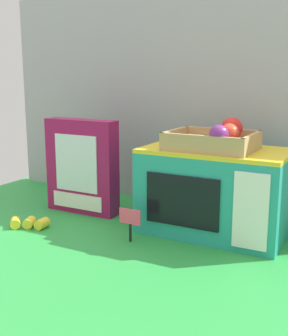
{
  "coord_description": "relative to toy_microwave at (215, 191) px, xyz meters",
  "views": [
    {
      "loc": [
        0.62,
        -1.26,
        0.49
      ],
      "look_at": [
        -0.06,
        -0.0,
        0.18
      ],
      "focal_mm": 47.81,
      "sensor_mm": 36.0,
      "label": 1
    }
  ],
  "objects": [
    {
      "name": "loose_toy_banana",
      "position": [
        -0.53,
        -0.25,
        -0.12
      ],
      "size": [
        0.13,
        0.09,
        0.03
      ],
      "color": "yellow",
      "rests_on": "ground"
    },
    {
      "name": "toy_microwave",
      "position": [
        0.0,
        0.0,
        0.0
      ],
      "size": [
        0.43,
        0.27,
        0.26
      ],
      "color": "teal",
      "rests_on": "ground"
    },
    {
      "name": "display_back_panel",
      "position": [
        -0.18,
        0.26,
        0.26
      ],
      "size": [
        1.61,
        0.03,
        0.79
      ],
      "primitive_type": "cube",
      "color": "#A0A3A8",
      "rests_on": "ground"
    },
    {
      "name": "cookie_set_box",
      "position": [
        -0.48,
        -0.02,
        0.03
      ],
      "size": [
        0.27,
        0.07,
        0.33
      ],
      "color": "#99144C",
      "rests_on": "ground"
    },
    {
      "name": "ground_plane",
      "position": [
        -0.18,
        -0.01,
        -0.13
      ],
      "size": [
        1.7,
        1.7,
        0.0
      ],
      "primitive_type": "plane",
      "color": "green",
      "rests_on": "ground"
    },
    {
      "name": "price_sign",
      "position": [
        -0.19,
        -0.2,
        -0.07
      ],
      "size": [
        0.07,
        0.01,
        0.1
      ],
      "color": "black",
      "rests_on": "ground"
    },
    {
      "name": "food_groups_crate",
      "position": [
        0.01,
        -0.02,
        0.16
      ],
      "size": [
        0.25,
        0.19,
        0.1
      ],
      "color": "tan",
      "rests_on": "toy_microwave"
    }
  ]
}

